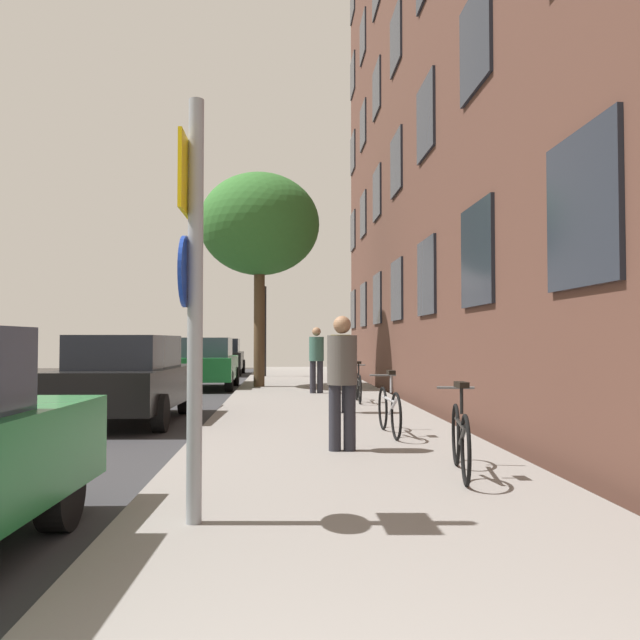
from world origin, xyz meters
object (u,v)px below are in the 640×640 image
(car_2, at_px, (208,363))
(pedestrian_2, at_px, (316,355))
(sign_post, at_px, (192,283))
(tree_near, at_px, (260,225))
(bicycle_1, at_px, (389,409))
(car_1, at_px, (128,378))
(car_3, at_px, (222,356))
(bicycle_2, at_px, (358,386))
(pedestrian_0, at_px, (342,373))
(bicycle_0, at_px, (460,438))
(pedestrian_1, at_px, (341,361))
(traffic_light, at_px, (262,315))

(car_2, bearing_deg, pedestrian_2, -44.14)
(sign_post, height_order, tree_near, tree_near)
(tree_near, xyz_separation_m, bicycle_1, (2.32, -10.31, -4.63))
(pedestrian_2, relative_size, car_1, 0.41)
(car_2, relative_size, car_3, 0.95)
(sign_post, relative_size, pedestrian_2, 1.86)
(bicycle_2, xyz_separation_m, pedestrian_0, (-0.98, -6.48, 0.62))
(car_2, bearing_deg, bicycle_0, -72.92)
(car_1, bearing_deg, sign_post, -73.02)
(tree_near, relative_size, car_3, 1.54)
(pedestrian_0, height_order, pedestrian_1, pedestrian_1)
(bicycle_2, height_order, pedestrian_0, pedestrian_0)
(pedestrian_1, bearing_deg, pedestrian_2, 92.72)
(bicycle_0, bearing_deg, pedestrian_1, 97.08)
(sign_post, distance_m, pedestrian_2, 12.36)
(tree_near, bearing_deg, sign_post, -89.95)
(bicycle_0, distance_m, bicycle_1, 2.91)
(sign_post, relative_size, bicycle_1, 1.87)
(pedestrian_1, bearing_deg, bicycle_2, 74.50)
(pedestrian_1, bearing_deg, bicycle_1, -81.16)
(pedestrian_2, height_order, car_1, pedestrian_2)
(car_1, bearing_deg, bicycle_1, -29.72)
(pedestrian_1, height_order, car_1, pedestrian_1)
(sign_post, relative_size, pedestrian_1, 1.85)
(traffic_light, relative_size, pedestrian_0, 2.07)
(tree_near, distance_m, car_2, 4.63)
(sign_post, xyz_separation_m, pedestrian_1, (1.85, 7.49, -0.84))
(sign_post, bearing_deg, tree_near, 90.05)
(car_3, bearing_deg, tree_near, -77.42)
(car_2, bearing_deg, pedestrian_1, -66.12)
(tree_near, bearing_deg, pedestrian_0, -82.72)
(tree_near, distance_m, pedestrian_1, 8.56)
(sign_post, bearing_deg, bicycle_2, 75.74)
(bicycle_0, bearing_deg, car_2, 107.08)
(pedestrian_1, xyz_separation_m, pedestrian_2, (-0.23, 4.74, -0.01))
(traffic_light, relative_size, car_1, 0.84)
(pedestrian_0, bearing_deg, car_2, 104.37)
(tree_near, relative_size, bicycle_2, 4.13)
(bicycle_0, distance_m, car_1, 7.24)
(tree_near, bearing_deg, car_2, 160.47)
(traffic_light, bearing_deg, pedestrian_0, -84.84)
(traffic_light, distance_m, car_1, 13.82)
(bicycle_0, distance_m, car_3, 22.59)
(car_3, bearing_deg, pedestrian_1, -76.67)
(pedestrian_1, xyz_separation_m, car_2, (-3.51, 7.93, -0.30))
(tree_near, distance_m, car_3, 10.09)
(car_3, bearing_deg, sign_post, -85.18)
(car_3, bearing_deg, bicycle_2, -72.45)
(tree_near, distance_m, pedestrian_2, 5.04)
(bicycle_1, relative_size, car_1, 0.41)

